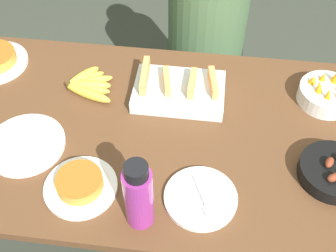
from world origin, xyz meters
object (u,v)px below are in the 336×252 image
at_px(empty_plate_far_left, 26,144).
at_px(empty_plate_far_right, 201,198).
at_px(frittata_plate_side, 80,185).
at_px(person_figure, 204,56).
at_px(banana_bunch, 87,85).
at_px(fruit_bowl_mango, 326,94).
at_px(melon_tray, 179,90).
at_px(skillet, 334,173).
at_px(water_bottle, 139,196).

relative_size(empty_plate_far_left, empty_plate_far_right, 1.18).
distance_m(frittata_plate_side, person_figure, 1.06).
distance_m(banana_bunch, fruit_bowl_mango, 0.89).
relative_size(banana_bunch, fruit_bowl_mango, 1.03).
bearing_deg(frittata_plate_side, melon_tray, 59.90).
bearing_deg(frittata_plate_side, banana_bunch, 101.86).
xyz_separation_m(banana_bunch, empty_plate_far_left, (-0.14, -0.30, -0.01)).
xyz_separation_m(skillet, empty_plate_far_left, (-1.01, 0.00, -0.02)).
distance_m(fruit_bowl_mango, water_bottle, 0.82).
height_order(melon_tray, water_bottle, water_bottle).
height_order(water_bottle, person_figure, person_figure).
distance_m(frittata_plate_side, fruit_bowl_mango, 0.93).
bearing_deg(empty_plate_far_left, melon_tray, 31.73).
relative_size(frittata_plate_side, water_bottle, 0.89).
bearing_deg(empty_plate_far_right, frittata_plate_side, -178.70).
relative_size(melon_tray, empty_plate_far_left, 1.25).
xyz_separation_m(fruit_bowl_mango, person_figure, (-0.46, 0.48, -0.27)).
bearing_deg(water_bottle, person_figure, 82.86).
bearing_deg(empty_plate_far_right, person_figure, 92.37).
distance_m(empty_plate_far_left, empty_plate_far_right, 0.62).
relative_size(empty_plate_far_left, person_figure, 0.23).
bearing_deg(water_bottle, frittata_plate_side, 159.41).
xyz_separation_m(skillet, fruit_bowl_mango, (0.01, 0.35, 0.01)).
relative_size(melon_tray, person_figure, 0.29).
xyz_separation_m(skillet, water_bottle, (-0.58, -0.21, 0.09)).
distance_m(melon_tray, person_figure, 0.60).
distance_m(melon_tray, empty_plate_far_left, 0.57).
xyz_separation_m(empty_plate_far_left, water_bottle, (0.43, -0.22, 0.11)).
distance_m(skillet, person_figure, 0.98).
xyz_separation_m(banana_bunch, frittata_plate_side, (0.09, -0.44, 0.00)).
relative_size(melon_tray, frittata_plate_side, 1.45).
height_order(melon_tray, empty_plate_far_left, melon_tray).
xyz_separation_m(banana_bunch, melon_tray, (0.35, 0.00, 0.01)).
bearing_deg(person_figure, empty_plate_far_right, -87.63).
relative_size(skillet, fruit_bowl_mango, 1.51).
distance_m(empty_plate_far_right, person_figure, 0.99).
xyz_separation_m(melon_tray, frittata_plate_side, (-0.26, -0.44, -0.01)).
relative_size(banana_bunch, frittata_plate_side, 0.91).
bearing_deg(skillet, melon_tray, -155.12).
height_order(skillet, person_figure, person_figure).
bearing_deg(frittata_plate_side, skillet, 10.09).
distance_m(empty_plate_far_right, fruit_bowl_mango, 0.64).
bearing_deg(person_figure, banana_bunch, -128.56).
relative_size(banana_bunch, skillet, 0.68).
height_order(skillet, frittata_plate_side, skillet).
bearing_deg(empty_plate_far_left, water_bottle, -26.79).
height_order(empty_plate_far_right, person_figure, person_figure).
distance_m(skillet, water_bottle, 0.62).
bearing_deg(empty_plate_far_right, fruit_bowl_mango, 48.60).
bearing_deg(skillet, banana_bunch, -144.09).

